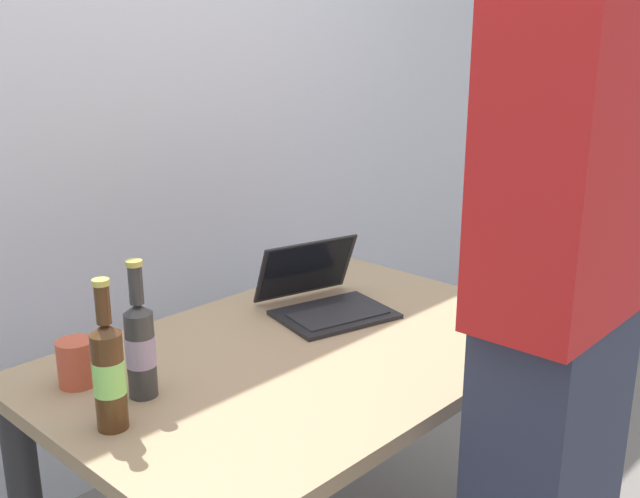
{
  "coord_description": "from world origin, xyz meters",
  "views": [
    {
      "loc": [
        -1.22,
        -1.2,
        1.51
      ],
      "look_at": [
        0.05,
        0.0,
        0.99
      ],
      "focal_mm": 41.12,
      "sensor_mm": 36.0,
      "label": 1
    }
  ],
  "objects_px": {
    "person_figure": "(558,331)",
    "coffee_mug": "(78,362)",
    "beer_bottle_green": "(109,372)",
    "beer_bottle_dark": "(140,345)",
    "laptop": "(324,297)"
  },
  "relations": [
    {
      "from": "beer_bottle_green",
      "to": "beer_bottle_dark",
      "type": "bearing_deg",
      "value": 31.12
    },
    {
      "from": "person_figure",
      "to": "coffee_mug",
      "type": "relative_size",
      "value": 15.38
    },
    {
      "from": "laptop",
      "to": "beer_bottle_dark",
      "type": "distance_m",
      "value": 0.65
    },
    {
      "from": "beer_bottle_green",
      "to": "person_figure",
      "type": "bearing_deg",
      "value": -48.44
    },
    {
      "from": "laptop",
      "to": "beer_bottle_green",
      "type": "distance_m",
      "value": 0.78
    },
    {
      "from": "beer_bottle_dark",
      "to": "laptop",
      "type": "bearing_deg",
      "value": 5.33
    },
    {
      "from": "beer_bottle_dark",
      "to": "coffee_mug",
      "type": "relative_size",
      "value": 2.54
    },
    {
      "from": "coffee_mug",
      "to": "person_figure",
      "type": "bearing_deg",
      "value": -59.0
    },
    {
      "from": "person_figure",
      "to": "beer_bottle_green",
      "type": "bearing_deg",
      "value": 131.56
    },
    {
      "from": "beer_bottle_green",
      "to": "person_figure",
      "type": "relative_size",
      "value": 0.17
    },
    {
      "from": "laptop",
      "to": "person_figure",
      "type": "bearing_deg",
      "value": -103.47
    },
    {
      "from": "beer_bottle_green",
      "to": "beer_bottle_dark",
      "type": "distance_m",
      "value": 0.14
    },
    {
      "from": "laptop",
      "to": "beer_bottle_dark",
      "type": "xyz_separation_m",
      "value": [
        -0.65,
        -0.06,
        0.08
      ]
    },
    {
      "from": "beer_bottle_dark",
      "to": "coffee_mug",
      "type": "distance_m",
      "value": 0.18
    },
    {
      "from": "coffee_mug",
      "to": "beer_bottle_green",
      "type": "bearing_deg",
      "value": -102.8
    }
  ]
}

